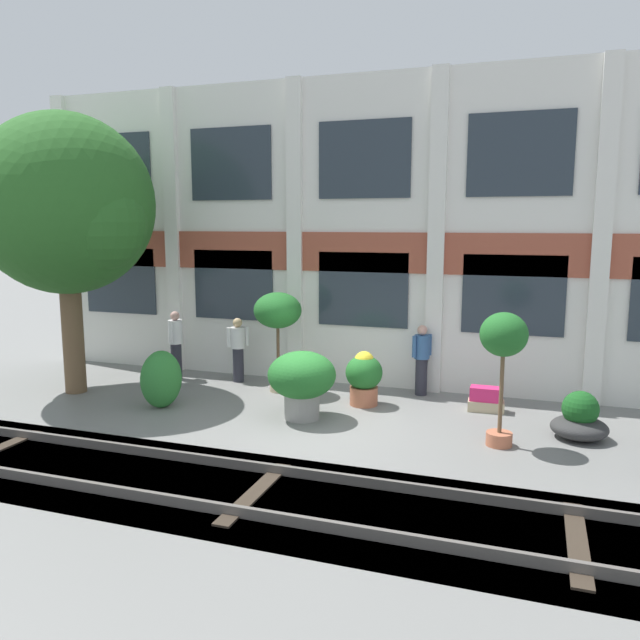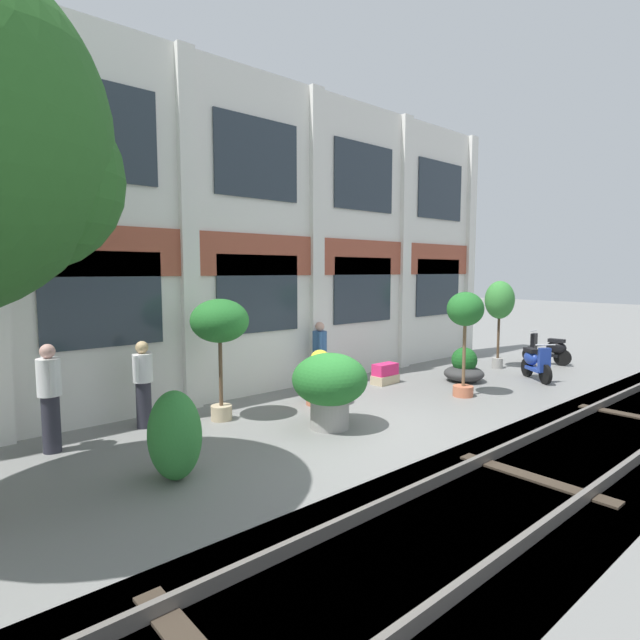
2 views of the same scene
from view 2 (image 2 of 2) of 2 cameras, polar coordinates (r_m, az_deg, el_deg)
ground_plane at (r=9.10m, az=4.28°, el=-11.97°), size 80.00×80.00×0.00m
apartment_facade at (r=11.26m, az=-7.79°, el=9.42°), size 16.81×0.64×7.01m
rail_tracks at (r=7.43m, az=22.71°, el=-17.65°), size 24.45×2.80×0.43m
potted_plant_terracotta_small at (r=9.25m, az=-11.39°, el=-0.58°), size 1.06×1.06×2.25m
potted_plant_wide_bowl at (r=13.00m, az=16.14°, el=-5.31°), size 0.98×0.98×0.85m
potted_plant_tall_urn at (r=14.87m, az=19.84°, el=1.90°), size 0.81×0.81×2.47m
potted_plant_square_trough at (r=12.37m, az=7.46°, el=-6.15°), size 0.73×0.41×0.49m
potted_plant_low_pan at (r=11.26m, az=16.26°, el=0.35°), size 0.79×0.79×2.30m
potted_plant_stone_basin at (r=10.32m, az=0.01°, el=-6.29°), size 0.77×0.77×1.14m
potted_plant_ribbed_drum at (r=8.77m, az=1.12°, el=-7.27°), size 1.32×1.32×1.33m
scooter_near_curb at (r=16.20m, az=24.69°, el=-3.09°), size 0.50×1.38×0.98m
scooter_second_parked at (r=13.78m, az=23.34°, el=-4.49°), size 0.89×1.17×0.98m
resident_by_doorway at (r=9.32m, az=-19.57°, el=-6.65°), size 0.43×0.37×1.54m
resident_watching_tracks at (r=8.62m, az=-28.50°, el=-7.50°), size 0.34×0.53×1.66m
resident_near_plants at (r=11.78m, az=-0.03°, el=-3.73°), size 0.37×0.43×1.56m
topiary_hedge at (r=7.01m, az=-16.25°, el=-12.52°), size 0.95×1.08×1.19m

